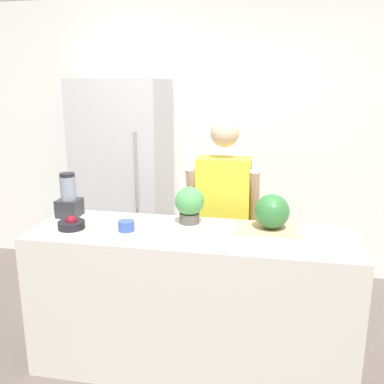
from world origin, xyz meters
name	(u,v)px	position (x,y,z in m)	size (l,w,h in m)	color
wall_back	(224,140)	(0.00, 1.95, 1.30)	(8.00, 0.06, 2.60)	white
counter_island	(191,301)	(0.00, 0.31, 0.47)	(2.02, 0.62, 0.94)	beige
refrigerator	(125,182)	(-0.88, 1.56, 0.93)	(0.78, 0.71, 1.87)	#B7B7BC
person	(223,222)	(0.13, 0.92, 0.82)	(0.53, 0.26, 1.59)	gray
cutting_board	(268,229)	(0.46, 0.45, 0.95)	(0.42, 0.26, 0.01)	tan
watermelon	(272,211)	(0.49, 0.45, 1.06)	(0.22, 0.22, 0.22)	#2D6B33
bowl_cherries	(71,224)	(-0.76, 0.24, 0.97)	(0.17, 0.17, 0.09)	black
bowl_cream	(96,225)	(-0.58, 0.21, 0.99)	(0.12, 0.12, 0.11)	beige
bowl_small_blue	(126,226)	(-0.40, 0.26, 0.97)	(0.10, 0.10, 0.07)	#334C9E
blender	(69,199)	(-0.89, 0.48, 1.07)	(0.15, 0.15, 0.30)	#28282D
potted_plant	(189,204)	(-0.05, 0.49, 1.07)	(0.19, 0.19, 0.24)	#514C47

